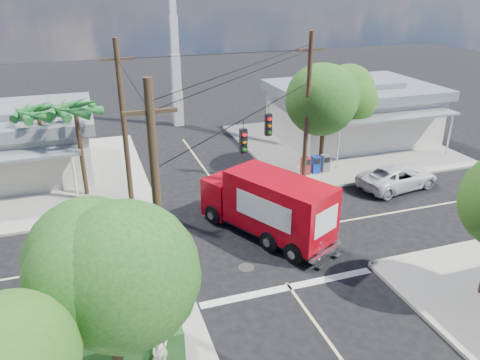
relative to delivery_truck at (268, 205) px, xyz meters
name	(u,v)px	position (x,y,z in m)	size (l,w,h in m)	color
ground	(253,237)	(-0.72, 0.05, -1.61)	(120.00, 120.00, 0.00)	black
sidewalk_ne	(338,144)	(10.16, 10.93, -1.54)	(14.12, 14.12, 0.14)	#9A958B
sidewalk_nw	(29,180)	(-11.60, 10.93, -1.54)	(14.12, 14.12, 0.14)	#9A958B
road_markings	(264,252)	(-0.72, -1.42, -1.60)	(32.00, 32.00, 0.01)	beige
building_ne	(352,110)	(11.78, 12.02, 0.71)	(11.80, 10.20, 4.50)	beige
building_nw	(5,142)	(-12.72, 12.51, 0.61)	(10.80, 10.20, 4.30)	beige
radio_tower	(175,58)	(-0.22, 20.05, 4.03)	(0.80, 0.80, 17.00)	silver
tree_sw_front	(106,273)	(-7.71, -7.49, 2.72)	(3.88, 3.78, 6.03)	#422D1C
tree_ne_front	(326,99)	(6.49, 6.81, 3.16)	(4.21, 4.14, 6.66)	#422D1C
tree_ne_back	(344,97)	(9.09, 9.01, 2.58)	(3.77, 3.66, 5.82)	#422D1C
palm_nw_front	(75,111)	(-8.22, 7.55, 3.43)	(3.01, 3.08, 5.59)	#422D1C
palm_nw_back	(38,114)	(-10.22, 9.05, 3.06)	(3.01, 3.08, 5.19)	#422D1C
utility_poles	(211,139)	(-2.31, 1.65, 3.06)	(12.00, 10.68, 9.00)	#473321
picket_fence	(89,339)	(-8.52, -5.55, -0.93)	(5.94, 0.06, 1.00)	silver
hedge_sw	(84,357)	(-8.72, -6.35, -0.92)	(6.20, 1.20, 1.10)	#204C1D
vending_boxes	(315,164)	(5.78, 6.25, -0.92)	(1.90, 0.50, 1.10)	#B4251C
delivery_truck	(268,205)	(0.00, 0.00, 0.00)	(5.20, 7.49, 3.17)	black
parked_car	(398,177)	(9.48, 2.79, -0.91)	(2.34, 5.07, 1.41)	silver
pedestrian	(160,349)	(-6.44, -7.04, -0.67)	(0.58, 0.38, 1.60)	beige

